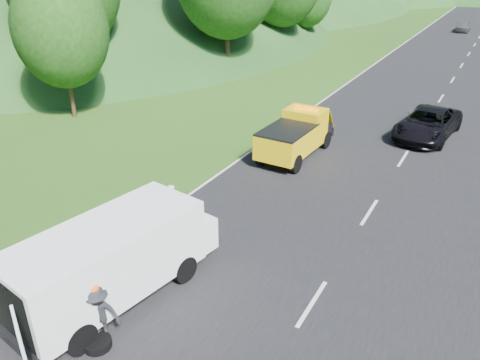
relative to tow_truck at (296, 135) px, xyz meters
The scene contains 12 objects.
ground 8.07m from the tow_truck, 77.35° to the right, with size 320.00×320.00×0.00m, color #38661E.
road_surface 32.57m from the tow_truck, 81.61° to the left, with size 14.00×200.00×0.02m, color black.
tree_line_left 54.99m from the tow_truck, 108.29° to the left, with size 14.00×140.00×14.00m, color #295E1B, non-canonical shape.
tow_truck is the anchor object (origin of this frame).
white_van 12.27m from the tow_truck, 91.38° to the right, with size 3.99×7.19×2.43m.
woman 8.34m from the tow_truck, 99.20° to the right, with size 0.57×0.42×1.56m, color silver.
child 9.03m from the tow_truck, 91.47° to the right, with size 0.43×0.34×0.89m, color #CBBF6C.
worker 13.81m from the tow_truck, 87.76° to the right, with size 1.08×0.62×1.67m, color black.
suitcase 8.03m from the tow_truck, 114.07° to the right, with size 0.37×0.21×0.60m, color #67644D.
spare_tire 14.05m from the tow_truck, 87.51° to the right, with size 0.71×0.71×0.20m, color black.
passing_suv 7.89m from the tow_truck, 48.66° to the left, with size 2.53×5.48×1.52m, color black.
dist_car_a 47.73m from the tow_truck, 87.03° to the left, with size 1.54×3.83×1.30m, color #444448.
Camera 1 is at (6.34, -12.12, 9.03)m, focal length 35.00 mm.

